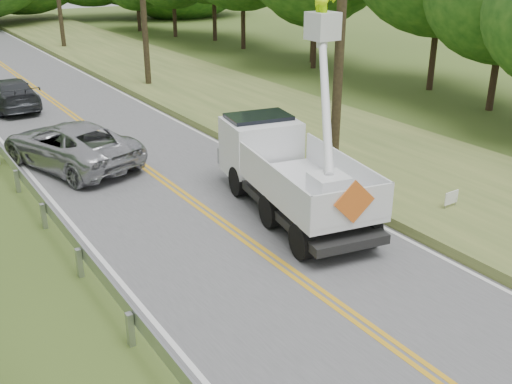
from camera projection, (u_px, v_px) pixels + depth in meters
road at (133, 158)px, 20.98m from camera, size 7.20×96.00×0.03m
guardrail at (5, 157)px, 19.45m from camera, size 0.18×48.00×0.77m
tall_grass_verge at (294, 124)px, 24.51m from camera, size 7.00×96.00×0.30m
bucket_truck at (284, 152)px, 17.01m from camera, size 4.37×6.68×6.36m
suv_silver at (70, 145)px, 19.95m from camera, size 4.03×5.98×1.52m
suv_darkgrey at (10, 94)px, 27.17m from camera, size 1.95×4.75×1.37m
yard_sign at (451, 199)px, 16.27m from camera, size 0.52×0.05×0.76m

